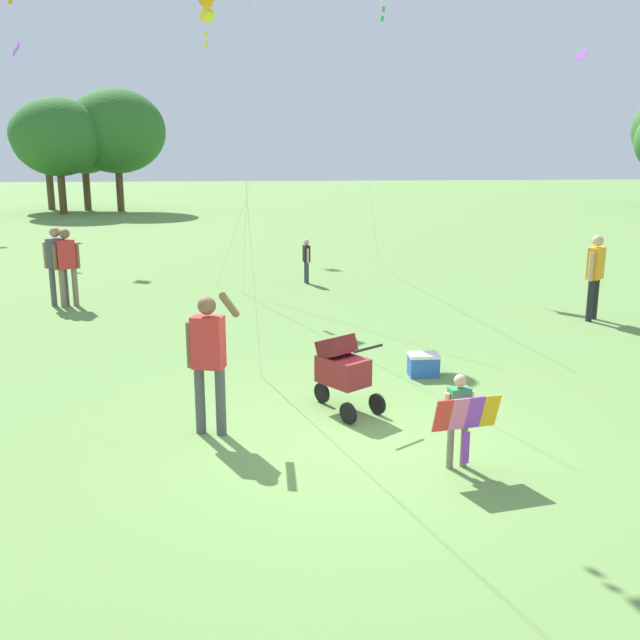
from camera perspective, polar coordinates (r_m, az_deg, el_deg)
name	(u,v)px	position (r m, az deg, el deg)	size (l,w,h in m)	color
ground_plane	(352,443)	(8.74, 2.54, -9.59)	(120.00, 120.00, 0.00)	#668E47
treeline_distant	(335,135)	(38.70, 1.19, 14.31)	(38.07, 6.42, 6.23)	brown
child_with_butterfly_kite	(460,414)	(7.99, 10.92, -7.21)	(0.74, 0.41, 1.06)	#7F705B
person_adult_flyer	(209,352)	(8.75, -8.72, -2.52)	(0.64, 0.52, 1.79)	#4C4C51
stroller	(342,367)	(9.52, 1.73, -3.68)	(0.90, 1.05, 1.03)	black
kite_orange_delta	(208,11)	(18.03, -8.78, 22.84)	(2.48, 2.30, 6.74)	#F4A319
kite_green_novelty	(382,5)	(20.50, 4.89, 23.40)	(1.71, 4.29, 7.72)	#F4A319
person_red_shirt	(67,261)	(16.51, -19.23, 4.39)	(0.51, 0.33, 1.68)	#7F705B
person_sitting_far	(595,271)	(15.34, 20.76, 3.64)	(0.42, 0.42, 1.70)	#232328
person_couple_left	(306,258)	(18.25, -1.07, 4.92)	(0.19, 0.35, 1.11)	#33384C
person_kid_running	(57,260)	(16.62, -19.92, 4.45)	(0.55, 0.23, 1.71)	#4C4C51
cooler_box	(423,365)	(11.17, 8.10, -3.48)	(0.45, 0.33, 0.35)	#2D5BB7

